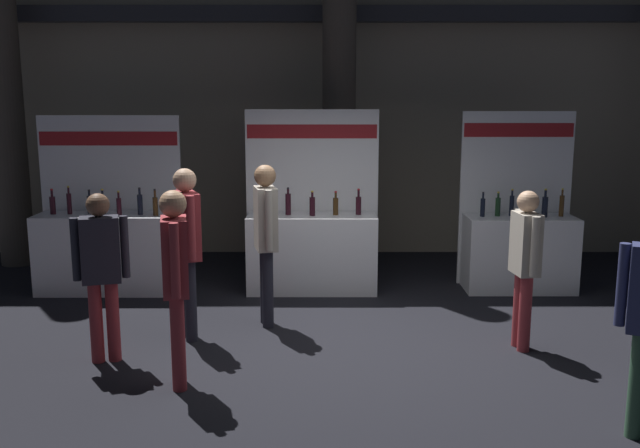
% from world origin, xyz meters
% --- Properties ---
extents(ground_plane, '(27.51, 27.51, 0.00)m').
position_xyz_m(ground_plane, '(0.00, 0.00, 0.00)').
color(ground_plane, black).
extents(hall_colonnade, '(13.75, 1.28, 6.80)m').
position_xyz_m(hall_colonnade, '(0.00, 4.27, 3.34)').
color(hall_colonnade, tan).
rests_on(hall_colonnade, ground_plane).
extents(exhibitor_booth_0, '(1.85, 0.66, 2.27)m').
position_xyz_m(exhibitor_booth_0, '(-3.05, 2.02, 0.60)').
color(exhibitor_booth_0, white).
rests_on(exhibitor_booth_0, ground_plane).
extents(exhibitor_booth_1, '(1.75, 0.66, 2.35)m').
position_xyz_m(exhibitor_booth_1, '(-0.38, 2.05, 0.60)').
color(exhibitor_booth_1, white).
rests_on(exhibitor_booth_1, ground_plane).
extents(exhibitor_booth_2, '(1.48, 0.66, 2.32)m').
position_xyz_m(exhibitor_booth_2, '(2.33, 2.09, 0.59)').
color(exhibitor_booth_2, white).
rests_on(exhibitor_booth_2, ground_plane).
extents(visitor_1, '(0.29, 0.53, 1.75)m').
position_xyz_m(visitor_1, '(-1.52, -1.03, 1.04)').
color(visitor_1, maroon).
rests_on(visitor_1, ground_plane).
extents(visitor_2, '(0.37, 0.56, 1.80)m').
position_xyz_m(visitor_2, '(-1.66, 0.20, 1.09)').
color(visitor_2, '#23232D').
rests_on(visitor_2, ground_plane).
extents(visitor_3, '(0.24, 0.51, 1.62)m').
position_xyz_m(visitor_3, '(1.76, -0.10, 0.94)').
color(visitor_3, maroon).
rests_on(visitor_3, ground_plane).
extents(visitor_7, '(0.51, 0.31, 1.64)m').
position_xyz_m(visitor_7, '(-2.34, -0.44, 0.96)').
color(visitor_7, maroon).
rests_on(visitor_7, ground_plane).
extents(visitor_8, '(0.30, 0.54, 1.80)m').
position_xyz_m(visitor_8, '(-0.87, 0.64, 1.07)').
color(visitor_8, '#23232D').
rests_on(visitor_8, ground_plane).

